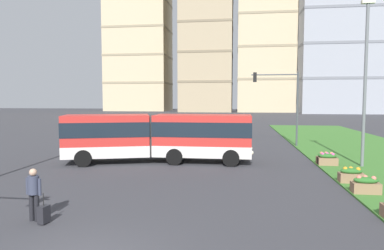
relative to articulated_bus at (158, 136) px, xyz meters
name	(u,v)px	position (x,y,z in m)	size (l,w,h in m)	color
articulated_bus	(158,136)	(0.00, 0.00, 0.00)	(11.98, 4.29, 3.00)	red
car_navy_sedan	(133,133)	(-4.85, 10.13, -0.90)	(4.48, 2.20, 1.58)	#19234C
pedestrian_crossing	(34,191)	(-1.62, -10.87, -0.65)	(0.57, 0.36, 1.74)	black
rolling_suitcase	(44,214)	(-1.17, -11.07, -1.34)	(0.29, 0.39, 0.97)	#232328
flower_planter_2	(366,185)	(10.28, -6.18, -1.23)	(1.10, 0.56, 0.74)	#937051
flower_planter_3	(351,175)	(10.28, -4.33, -1.23)	(1.10, 0.56, 0.74)	#937051
flower_planter_4	(328,159)	(10.28, -0.02, -1.23)	(1.10, 0.56, 0.74)	#937051
flower_planter_5	(326,158)	(10.28, 0.31, -1.23)	(1.10, 0.56, 0.74)	#937051
traffic_light_far_right	(282,96)	(8.65, 8.45, 2.61)	(3.90, 0.28, 6.22)	#474C51
streetlight_median	(365,77)	(12.18, -0.16, 3.58)	(0.70, 0.28, 9.56)	slate
apartment_tower_west	(139,31)	(-28.81, 94.63, 25.31)	(20.67, 15.41, 53.89)	beige
apartment_tower_westcentre	(207,27)	(-4.96, 89.13, 24.97)	(16.32, 16.53, 53.19)	tan
apartment_tower_centre	(266,35)	(13.36, 89.46, 22.28)	(17.22, 15.14, 47.83)	beige
apartment_tower_eastcentre	(338,16)	(32.92, 83.01, 25.85)	(22.16, 19.69, 54.96)	#9EA3AD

